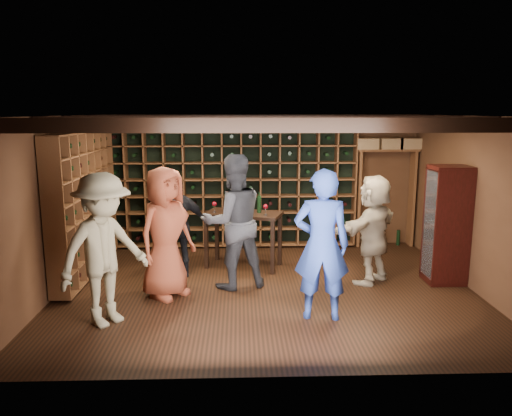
{
  "coord_description": "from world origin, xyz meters",
  "views": [
    {
      "loc": [
        -0.39,
        -6.98,
        2.57
      ],
      "look_at": [
        -0.14,
        0.2,
        1.17
      ],
      "focal_mm": 35.0,
      "sensor_mm": 36.0,
      "label": 1
    }
  ],
  "objects_px": {
    "guest_khaki": "(104,250)",
    "guest_beige": "(373,229)",
    "man_grey_suit": "(233,222)",
    "guest_red_floral": "(166,233)",
    "tasting_table": "(243,219)",
    "guest_woman_black": "(178,226)",
    "man_blue_shirt": "(322,245)",
    "display_cabinet": "(446,227)"
  },
  "relations": [
    {
      "from": "man_grey_suit",
      "to": "guest_red_floral",
      "type": "distance_m",
      "value": 1.0
    },
    {
      "from": "guest_khaki",
      "to": "guest_beige",
      "type": "height_order",
      "value": "guest_khaki"
    },
    {
      "from": "guest_khaki",
      "to": "tasting_table",
      "type": "distance_m",
      "value": 2.79
    },
    {
      "from": "man_grey_suit",
      "to": "guest_khaki",
      "type": "height_order",
      "value": "man_grey_suit"
    },
    {
      "from": "display_cabinet",
      "to": "man_blue_shirt",
      "type": "relative_size",
      "value": 0.92
    },
    {
      "from": "guest_woman_black",
      "to": "guest_beige",
      "type": "distance_m",
      "value": 2.99
    },
    {
      "from": "guest_woman_black",
      "to": "tasting_table",
      "type": "distance_m",
      "value": 1.13
    },
    {
      "from": "guest_beige",
      "to": "tasting_table",
      "type": "height_order",
      "value": "guest_beige"
    },
    {
      "from": "display_cabinet",
      "to": "guest_khaki",
      "type": "relative_size",
      "value": 0.94
    },
    {
      "from": "tasting_table",
      "to": "guest_beige",
      "type": "bearing_deg",
      "value": -5.28
    },
    {
      "from": "tasting_table",
      "to": "man_blue_shirt",
      "type": "bearing_deg",
      "value": -48.54
    },
    {
      "from": "man_grey_suit",
      "to": "guest_red_floral",
      "type": "bearing_deg",
      "value": 1.49
    },
    {
      "from": "guest_red_floral",
      "to": "guest_khaki",
      "type": "xyz_separation_m",
      "value": [
        -0.61,
        -0.92,
        0.02
      ]
    },
    {
      "from": "man_grey_suit",
      "to": "guest_woman_black",
      "type": "relative_size",
      "value": 1.21
    },
    {
      "from": "display_cabinet",
      "to": "guest_red_floral",
      "type": "relative_size",
      "value": 0.95
    },
    {
      "from": "display_cabinet",
      "to": "man_blue_shirt",
      "type": "bearing_deg",
      "value": -148.63
    },
    {
      "from": "display_cabinet",
      "to": "guest_red_floral",
      "type": "height_order",
      "value": "guest_red_floral"
    },
    {
      "from": "display_cabinet",
      "to": "guest_woman_black",
      "type": "bearing_deg",
      "value": 174.64
    },
    {
      "from": "man_grey_suit",
      "to": "guest_khaki",
      "type": "bearing_deg",
      "value": 20.47
    },
    {
      "from": "man_blue_shirt",
      "to": "guest_red_floral",
      "type": "height_order",
      "value": "man_blue_shirt"
    },
    {
      "from": "guest_khaki",
      "to": "guest_woman_black",
      "type": "bearing_deg",
      "value": 19.65
    },
    {
      "from": "guest_red_floral",
      "to": "guest_woman_black",
      "type": "height_order",
      "value": "guest_red_floral"
    },
    {
      "from": "man_blue_shirt",
      "to": "guest_red_floral",
      "type": "distance_m",
      "value": 2.2
    },
    {
      "from": "display_cabinet",
      "to": "man_blue_shirt",
      "type": "distance_m",
      "value": 2.45
    },
    {
      "from": "man_grey_suit",
      "to": "guest_red_floral",
      "type": "height_order",
      "value": "man_grey_suit"
    },
    {
      "from": "display_cabinet",
      "to": "guest_beige",
      "type": "bearing_deg",
      "value": 177.73
    },
    {
      "from": "guest_beige",
      "to": "guest_red_floral",
      "type": "bearing_deg",
      "value": -36.76
    },
    {
      "from": "man_grey_suit",
      "to": "guest_beige",
      "type": "relative_size",
      "value": 1.19
    },
    {
      "from": "guest_woman_black",
      "to": "guest_khaki",
      "type": "distance_m",
      "value": 1.87
    },
    {
      "from": "man_blue_shirt",
      "to": "tasting_table",
      "type": "relative_size",
      "value": 1.4
    },
    {
      "from": "man_blue_shirt",
      "to": "man_grey_suit",
      "type": "distance_m",
      "value": 1.61
    },
    {
      "from": "man_blue_shirt",
      "to": "guest_khaki",
      "type": "bearing_deg",
      "value": 8.03
    },
    {
      "from": "guest_beige",
      "to": "man_blue_shirt",
      "type": "bearing_deg",
      "value": 7.01
    },
    {
      "from": "guest_khaki",
      "to": "guest_beige",
      "type": "xyz_separation_m",
      "value": [
        3.64,
        1.4,
        -0.11
      ]
    },
    {
      "from": "guest_woman_black",
      "to": "guest_khaki",
      "type": "relative_size",
      "value": 0.87
    },
    {
      "from": "man_grey_suit",
      "to": "guest_beige",
      "type": "distance_m",
      "value": 2.11
    },
    {
      "from": "man_blue_shirt",
      "to": "guest_khaki",
      "type": "height_order",
      "value": "man_blue_shirt"
    },
    {
      "from": "man_blue_shirt",
      "to": "guest_red_floral",
      "type": "bearing_deg",
      "value": -16.06
    },
    {
      "from": "man_grey_suit",
      "to": "guest_khaki",
      "type": "distance_m",
      "value": 1.99
    },
    {
      "from": "display_cabinet",
      "to": "guest_khaki",
      "type": "distance_m",
      "value": 4.92
    },
    {
      "from": "man_blue_shirt",
      "to": "guest_red_floral",
      "type": "relative_size",
      "value": 1.03
    },
    {
      "from": "guest_woman_black",
      "to": "guest_beige",
      "type": "xyz_separation_m",
      "value": [
        2.97,
        -0.34,
        0.01
      ]
    }
  ]
}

